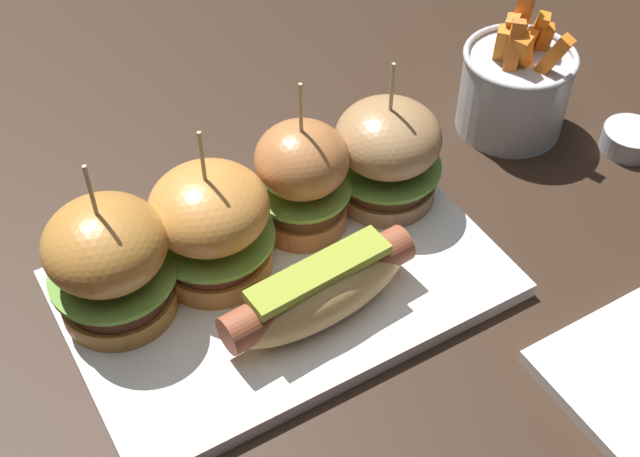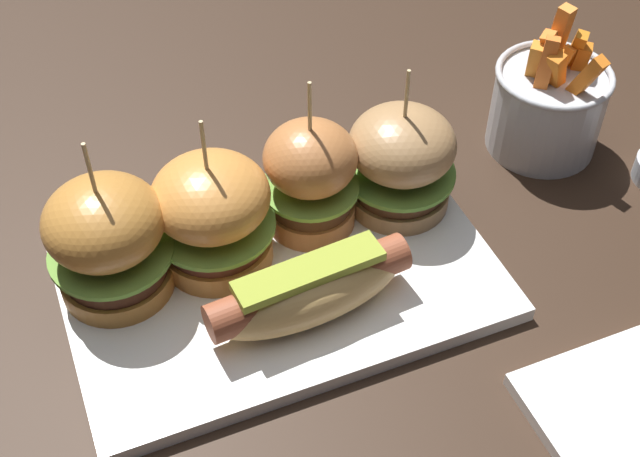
# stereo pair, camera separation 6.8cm
# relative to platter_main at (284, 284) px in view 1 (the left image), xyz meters

# --- Properties ---
(ground_plane) EXTENTS (3.00, 3.00, 0.00)m
(ground_plane) POSITION_rel_platter_main_xyz_m (0.00, 0.00, -0.01)
(ground_plane) COLOR black
(platter_main) EXTENTS (0.35, 0.22, 0.01)m
(platter_main) POSITION_rel_platter_main_xyz_m (0.00, 0.00, 0.00)
(platter_main) COLOR white
(platter_main) RESTS_ON ground
(hot_dog) EXTENTS (0.17, 0.07, 0.05)m
(hot_dog) POSITION_rel_platter_main_xyz_m (0.01, -0.05, 0.03)
(hot_dog) COLOR tan
(hot_dog) RESTS_ON platter_main
(slider_far_left) EXTENTS (0.10, 0.10, 0.15)m
(slider_far_left) POSITION_rel_platter_main_xyz_m (-0.13, 0.04, 0.06)
(slider_far_left) COLOR #B47733
(slider_far_left) RESTS_ON platter_main
(slider_center_left) EXTENTS (0.10, 0.10, 0.14)m
(slider_center_left) POSITION_rel_platter_main_xyz_m (-0.04, 0.04, 0.06)
(slider_center_left) COLOR #CB833B
(slider_center_left) RESTS_ON platter_main
(slider_center_right) EXTENTS (0.08, 0.08, 0.15)m
(slider_center_right) POSITION_rel_platter_main_xyz_m (0.05, 0.05, 0.06)
(slider_center_right) COLOR #B26D3B
(slider_center_right) RESTS_ON platter_main
(slider_far_right) EXTENTS (0.10, 0.10, 0.14)m
(slider_far_right) POSITION_rel_platter_main_xyz_m (0.13, 0.04, 0.06)
(slider_far_right) COLOR #A2794D
(slider_far_right) RESTS_ON platter_main
(fries_bucket) EXTENTS (0.11, 0.11, 0.14)m
(fries_bucket) POSITION_rel_platter_main_xyz_m (0.30, 0.08, 0.04)
(fries_bucket) COLOR #B7BABF
(fries_bucket) RESTS_ON ground
(sauce_ramekin) EXTENTS (0.05, 0.05, 0.02)m
(sauce_ramekin) POSITION_rel_platter_main_xyz_m (0.38, -0.01, 0.00)
(sauce_ramekin) COLOR #B7BABF
(sauce_ramekin) RESTS_ON ground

